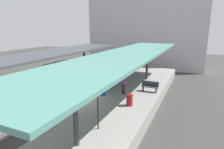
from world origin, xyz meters
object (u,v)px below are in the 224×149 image
Objects in this scene: commuter_train at (111,70)px; litter_bin at (130,100)px; passenger_far_end at (56,69)px; platform_sign at (98,100)px; platform_bench at (150,86)px; passenger_near_bench at (123,83)px.

litter_bin is at bearing -56.68° from commuter_train.
commuter_train reaches higher than passenger_far_end.
litter_bin is 10.52m from passenger_far_end.
platform_sign is 3.86m from litter_bin.
platform_bench is 0.63× the size of platform_sign.
passenger_far_end is at bearing 167.05° from passenger_near_bench.
litter_bin is (4.49, -6.82, -0.33)m from commuter_train.
platform_sign is (4.02, -10.45, 0.90)m from commuter_train.
platform_sign is 12.02m from passenger_far_end.
platform_bench reaches higher than litter_bin.
passenger_far_end is (-9.72, 4.01, 0.49)m from litter_bin.
passenger_far_end is (-8.47, 1.95, 0.02)m from passenger_near_bench.
passenger_far_end is (-10.29, 0.49, 0.43)m from platform_bench.
platform_bench is 10.31m from passenger_far_end.
platform_sign is at bearing -82.21° from passenger_near_bench.
platform_bench is 0.82× the size of passenger_far_end.
platform_bench is 2.36m from passenger_near_bench.
passenger_near_bench reaches higher than litter_bin.
passenger_near_bench is (-0.78, 5.68, -0.75)m from platform_sign.
platform_sign is at bearing -97.36° from litter_bin.
platform_bench is 1.75× the size of litter_bin.
litter_bin is at bearing 82.64° from platform_sign.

